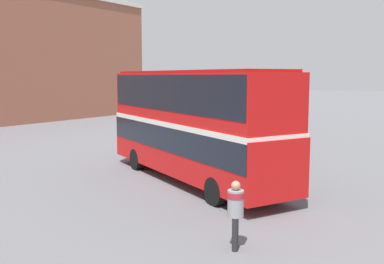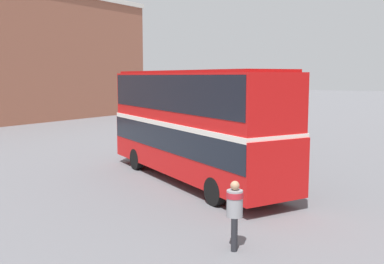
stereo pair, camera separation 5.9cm
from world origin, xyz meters
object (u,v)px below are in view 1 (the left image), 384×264
pedestrian_foreground (236,208)px  parked_car_kerb_near (203,132)px  double_decker_bus (192,119)px  parked_car_kerb_far (258,124)px

pedestrian_foreground → parked_car_kerb_near: size_ratio=0.37×
double_decker_bus → pedestrian_foreground: (5.10, -5.64, -1.55)m
pedestrian_foreground → parked_car_kerb_near: (-10.42, 14.95, -0.33)m
parked_car_kerb_near → parked_car_kerb_far: (1.11, 6.00, 0.03)m
double_decker_bus → parked_car_kerb_far: 15.99m
double_decker_bus → parked_car_kerb_far: bearing=131.7°
double_decker_bus → parked_car_kerb_far: double_decker_bus is taller
double_decker_bus → parked_car_kerb_near: bearing=146.0°
double_decker_bus → pedestrian_foreground: double_decker_bus is taller
pedestrian_foreground → parked_car_kerb_far: bearing=-93.0°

